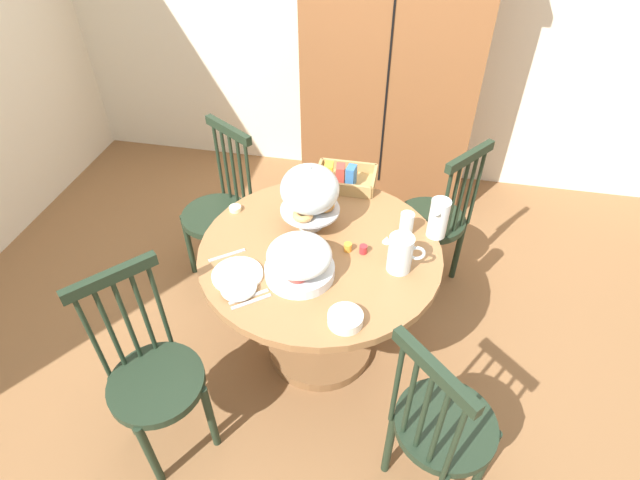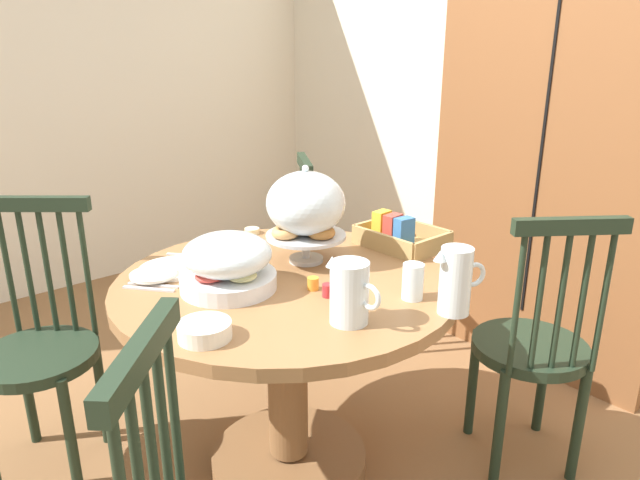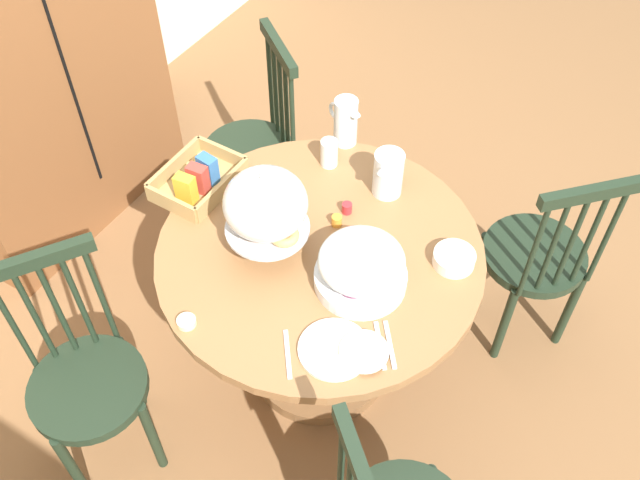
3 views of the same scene
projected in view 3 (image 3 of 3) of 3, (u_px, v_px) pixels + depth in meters
ground_plane at (327, 331)px, 3.08m from camera, size 10.00×10.00×0.00m
wooden_armoire at (7, 26)px, 2.85m from camera, size 1.18×0.60×1.96m
dining_table at (320, 291)px, 2.59m from camera, size 1.11×1.11×0.74m
windsor_chair_near_window at (254, 150)px, 3.16m from camera, size 0.46×0.46×0.97m
windsor_chair_by_cabinet at (86, 382)px, 2.42m from camera, size 0.46×0.46×0.97m
windsor_chair_far_side at (537, 259)px, 2.76m from camera, size 0.47×0.47×0.97m
pastry_stand_with_dome at (266, 207)px, 2.28m from camera, size 0.28×0.28×0.34m
fruit_platter_covered at (361, 267)px, 2.26m from camera, size 0.30×0.30×0.18m
orange_juice_pitcher at (345, 123)px, 2.70m from camera, size 0.09×0.17×0.19m
milk_pitcher at (388, 175)px, 2.54m from camera, size 0.19×0.11×0.18m
cereal_basket at (198, 180)px, 2.58m from camera, size 0.32×0.24×0.12m
china_plate_large at (334, 349)px, 2.16m from camera, size 0.22×0.22×0.01m
china_plate_small at (364, 351)px, 2.14m from camera, size 0.15×0.15×0.01m
cereal_bowl at (454, 259)px, 2.36m from camera, size 0.14×0.14×0.04m
drinking_glass at (329, 153)px, 2.65m from camera, size 0.06×0.06×0.11m
butter_dish at (186, 322)px, 2.22m from camera, size 0.06×0.06×0.02m
jam_jar_strawberry at (347, 208)px, 2.51m from camera, size 0.04×0.04×0.04m
jam_jar_apricot at (337, 221)px, 2.48m from camera, size 0.04×0.04×0.04m
table_knife at (380, 345)px, 2.17m from camera, size 0.14×0.12×0.01m
dinner_fork at (390, 345)px, 2.17m from camera, size 0.14×0.12×0.01m
soup_spoon at (288, 354)px, 2.15m from camera, size 0.14×0.12×0.01m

